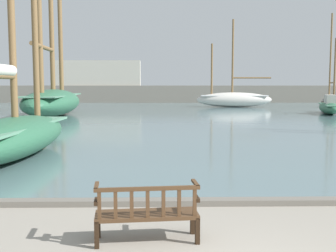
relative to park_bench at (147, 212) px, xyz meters
The scene contains 8 objects.
harbor_water 42.16m from the park_bench, 88.70° to the left, with size 100.00×80.00×0.08m, color slate.
quay_edge_kerb 2.25m from the park_bench, 64.32° to the left, with size 40.00×0.30×0.12m, color slate.
park_bench is the anchor object (origin of this frame).
sailboat_outer_port 26.29m from the park_bench, 107.29° to the left, with size 3.90×11.94×17.14m.
sailboat_far_port 29.97m from the park_bench, 63.01° to the left, with size 2.67×6.66×7.87m.
sailboat_mid_starboard 8.62m from the park_bench, 122.09° to the left, with size 2.56×8.23×9.11m.
sailboat_centre_channel 37.40m from the park_bench, 78.05° to the left, with size 7.75×2.38×8.84m.
far_breakwater 47.80m from the park_bench, 90.68° to the left, with size 57.86×2.40×5.40m.
Camera 1 is at (-0.75, -4.52, 2.46)m, focal length 45.00 mm.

